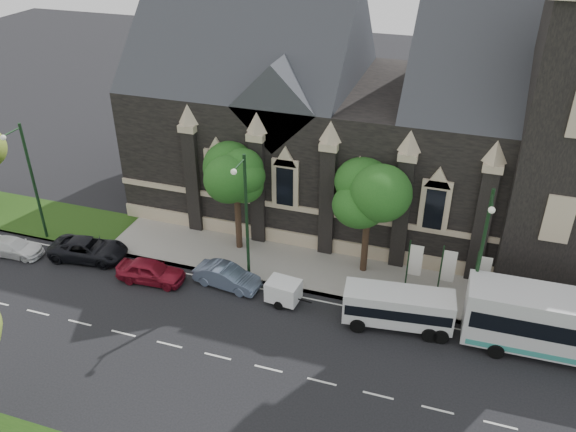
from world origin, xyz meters
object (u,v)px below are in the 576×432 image
at_px(tree_walk_right, 373,194).
at_px(banner_flag_right, 480,275).
at_px(street_lamp_mid, 245,213).
at_px(shuttle_bus, 399,307).
at_px(street_lamp_near, 481,253).
at_px(street_lamp_far, 30,177).
at_px(box_trailer, 283,291).
at_px(banner_flag_left, 413,263).
at_px(car_far_red, 151,271).
at_px(car_far_black, 89,249).
at_px(banner_flag_center, 446,269).
at_px(sedan, 227,277).
at_px(tree_walk_left, 240,176).
at_px(car_far_white, 14,247).

distance_m(tree_walk_right, banner_flag_right, 8.05).
distance_m(street_lamp_mid, shuttle_bus, 10.78).
height_order(banner_flag_right, shuttle_bus, banner_flag_right).
bearing_deg(street_lamp_near, street_lamp_far, 180.00).
bearing_deg(box_trailer, street_lamp_mid, 160.23).
bearing_deg(banner_flag_left, car_far_red, -166.48).
xyz_separation_m(street_lamp_mid, shuttle_bus, (10.03, -1.40, -3.69)).
bearing_deg(box_trailer, banner_flag_left, 29.97).
xyz_separation_m(shuttle_bus, car_far_red, (-16.04, -0.61, -0.65)).
relative_size(street_lamp_mid, car_far_black, 1.68).
bearing_deg(street_lamp_far, banner_flag_center, 3.86).
xyz_separation_m(tree_walk_right, car_far_red, (-13.23, -5.63, -5.05)).
bearing_deg(street_lamp_near, shuttle_bus, -160.53).
height_order(tree_walk_right, banner_flag_center, tree_walk_right).
bearing_deg(sedan, street_lamp_near, -79.74).
xyz_separation_m(tree_walk_left, sedan, (0.74, -4.56, -5.01)).
xyz_separation_m(street_lamp_mid, car_far_white, (-16.74, -2.28, -4.50)).
distance_m(tree_walk_right, tree_walk_left, 9.01).
relative_size(banner_flag_center, car_far_white, 0.95).
bearing_deg(car_far_black, tree_walk_left, -71.92).
distance_m(tree_walk_right, shuttle_bus, 7.25).
bearing_deg(banner_flag_right, sedan, -169.46).
relative_size(tree_walk_left, box_trailer, 2.59).
xyz_separation_m(box_trailer, car_far_white, (-19.69, -0.88, -0.26)).
bearing_deg(banner_flag_center, shuttle_bus, -124.30).
relative_size(street_lamp_mid, banner_flag_right, 2.25).
bearing_deg(car_far_black, car_far_white, 95.76).
xyz_separation_m(street_lamp_near, car_far_black, (-25.45, -1.03, -4.37)).
xyz_separation_m(tree_walk_left, car_far_white, (-14.95, -5.89, -5.12)).
bearing_deg(shuttle_bus, banner_flag_right, 30.89).
bearing_deg(tree_walk_right, sedan, -151.08).
height_order(banner_flag_right, sedan, banner_flag_right).
xyz_separation_m(street_lamp_near, shuttle_bus, (-3.97, -1.40, -3.69)).
height_order(car_far_white, car_far_black, car_far_black).
bearing_deg(car_far_red, tree_walk_left, -40.54).
bearing_deg(car_far_white, shuttle_bus, -92.23).
bearing_deg(street_lamp_mid, car_far_black, -174.88).
bearing_deg(box_trailer, sedan, 179.19).
bearing_deg(street_lamp_mid, car_far_red, -161.51).
height_order(shuttle_bus, sedan, shuttle_bus).
distance_m(car_far_red, car_far_white, 10.73).
height_order(tree_walk_right, banner_flag_left, tree_walk_right).
xyz_separation_m(banner_flag_left, banner_flag_right, (4.00, 0.00, 0.00)).
bearing_deg(tree_walk_left, car_far_red, -126.88).
bearing_deg(tree_walk_left, banner_flag_right, -6.04).
height_order(street_lamp_near, street_lamp_mid, same).
bearing_deg(tree_walk_right, shuttle_bus, -60.71).
bearing_deg(car_far_red, street_lamp_near, -87.93).
relative_size(box_trailer, car_far_black, 0.55).
bearing_deg(banner_flag_left, shuttle_bus, -94.46).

